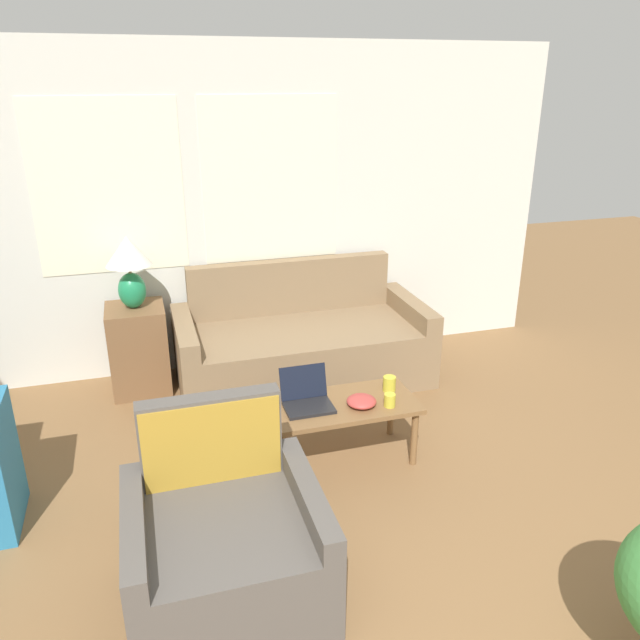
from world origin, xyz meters
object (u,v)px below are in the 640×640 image
object	(u,v)px
table_lamp	(129,263)
couch	(301,345)
laptop	(307,398)
cup_navy	(390,400)
cup_yellow	(389,384)
snack_bowl	(361,401)
coffee_table	(341,410)
armchair	(225,544)

from	to	relation	value
table_lamp	couch	bearing A→B (deg)	-6.89
laptop	cup_navy	world-z (taller)	laptop
cup_navy	table_lamp	bearing A→B (deg)	134.41
cup_navy	cup_yellow	distance (m)	0.21
laptop	table_lamp	bearing A→B (deg)	126.14
cup_navy	snack_bowl	bearing A→B (deg)	161.47
coffee_table	laptop	world-z (taller)	laptop
coffee_table	table_lamp	bearing A→B (deg)	131.04
table_lamp	cup_yellow	xyz separation A→B (m)	(1.55, -1.32, -0.58)
armchair	coffee_table	size ratio (longest dim) A/B	0.95
coffee_table	cup_navy	world-z (taller)	cup_navy
table_lamp	cup_navy	bearing A→B (deg)	-45.59
coffee_table	laptop	distance (m)	0.24
table_lamp	snack_bowl	xyz separation A→B (m)	(1.31, -1.45, -0.60)
couch	snack_bowl	size ratio (longest dim) A/B	10.64
couch	coffee_table	bearing A→B (deg)	-93.05
couch	table_lamp	distance (m)	1.49
armchair	laptop	bearing A→B (deg)	54.69
couch	laptop	size ratio (longest dim) A/B	6.67
table_lamp	cup_navy	xyz separation A→B (m)	(1.48, -1.51, -0.59)
couch	cup_yellow	xyz separation A→B (m)	(0.29, -1.16, 0.18)
coffee_table	cup_navy	size ratio (longest dim) A/B	11.45
armchair	cup_navy	size ratio (longest dim) A/B	10.86
table_lamp	cup_navy	distance (m)	2.19
armchair	snack_bowl	bearing A→B (deg)	40.11
laptop	snack_bowl	bearing A→B (deg)	-17.48
coffee_table	snack_bowl	xyz separation A→B (m)	(0.11, -0.07, 0.08)
cup_navy	laptop	bearing A→B (deg)	162.17
cup_yellow	table_lamp	bearing A→B (deg)	139.71
cup_yellow	snack_bowl	xyz separation A→B (m)	(-0.24, -0.13, -0.02)
cup_navy	snack_bowl	size ratio (longest dim) A/B	0.45
cup_yellow	snack_bowl	distance (m)	0.28
couch	cup_navy	world-z (taller)	couch
table_lamp	laptop	xyz separation A→B (m)	(0.99, -1.35, -0.57)
cup_navy	armchair	bearing A→B (deg)	-146.07
laptop	armchair	bearing A→B (deg)	-125.31
couch	armchair	world-z (taller)	couch
table_lamp	cup_yellow	size ratio (longest dim) A/B	5.50
table_lamp	laptop	world-z (taller)	table_lamp
cup_yellow	cup_navy	bearing A→B (deg)	-111.82
cup_navy	cup_yellow	world-z (taller)	cup_yellow
couch	laptop	distance (m)	1.24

